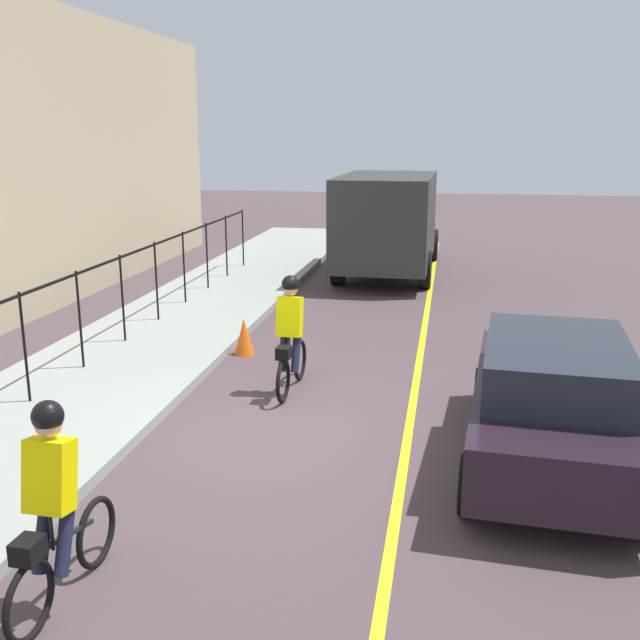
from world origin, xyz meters
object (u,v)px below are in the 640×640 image
(box_truck_background, at_px, (389,218))
(traffic_cone_near, at_px, (244,336))
(cyclist_follow, at_px, (54,507))
(patrol_sedan, at_px, (553,399))
(cyclist_lead, at_px, (290,335))

(box_truck_background, height_order, traffic_cone_near, box_truck_background)
(box_truck_background, bearing_deg, cyclist_follow, 175.74)
(box_truck_background, bearing_deg, patrol_sedan, -165.16)
(cyclist_lead, xyz_separation_m, cyclist_follow, (-5.48, 0.79, 0.00))
(cyclist_lead, bearing_deg, cyclist_follow, 174.03)
(cyclist_lead, xyz_separation_m, box_truck_background, (10.07, -0.63, 0.64))
(cyclist_lead, height_order, traffic_cone_near, cyclist_lead)
(cyclist_lead, relative_size, box_truck_background, 0.27)
(patrol_sedan, xyz_separation_m, traffic_cone_near, (3.74, 4.84, -0.49))
(patrol_sedan, height_order, box_truck_background, box_truck_background)
(cyclist_lead, height_order, box_truck_background, box_truck_background)
(patrol_sedan, xyz_separation_m, box_truck_background, (12.01, 2.96, 0.73))
(cyclist_follow, bearing_deg, traffic_cone_near, 5.84)
(patrol_sedan, distance_m, traffic_cone_near, 6.14)
(cyclist_follow, relative_size, patrol_sedan, 0.40)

